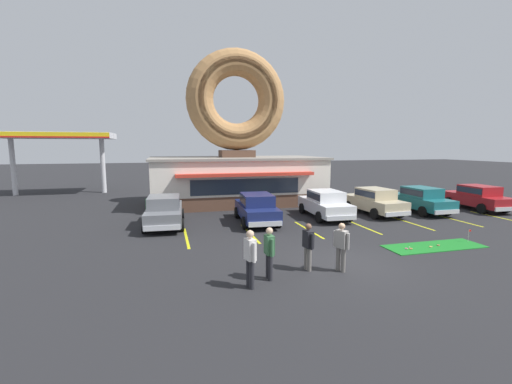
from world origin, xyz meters
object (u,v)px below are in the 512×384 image
car_navy (257,207)px  pedestrian_leather_jacket_man (250,256)px  golf_ball (409,247)px  car_grey (164,210)px  car_white (325,203)px  car_champagne (374,200)px  pedestrian_blue_sweater_man (308,245)px  car_teal (420,199)px  putting_flag_pin (469,233)px  trash_bin (150,206)px  pedestrian_hooded_kid (341,245)px  car_red (477,196)px  pedestrian_clipboard_woman (269,251)px

car_navy → pedestrian_leather_jacket_man: (-2.40, -8.31, 0.10)m
golf_ball → car_grey: bearing=145.7°
car_white → golf_ball: bearing=-84.4°
car_grey → car_champagne: (12.45, 0.04, 0.00)m
pedestrian_leather_jacket_man → pedestrian_blue_sweater_man: bearing=22.6°
golf_ball → pedestrian_blue_sweater_man: size_ratio=0.03×
car_grey → car_navy: bearing=-5.4°
pedestrian_leather_jacket_man → car_teal: bearing=33.1°
car_grey → pedestrian_leather_jacket_man: pedestrian_leather_jacket_man is taller
car_champagne → pedestrian_leather_jacket_man: (-10.00, -8.81, 0.10)m
golf_ball → putting_flag_pin: 3.09m
car_navy → pedestrian_blue_sweater_man: 7.39m
trash_bin → car_grey: bearing=-76.1°
pedestrian_hooded_kid → pedestrian_leather_jacket_man: bearing=-170.5°
car_teal → car_navy: (-10.76, -0.28, 0.00)m
car_red → pedestrian_hooded_kid: (-14.23, -7.88, 0.04)m
putting_flag_pin → pedestrian_leather_jacket_man: size_ratio=0.32×
putting_flag_pin → car_teal: car_teal is taller
pedestrian_blue_sweater_man → trash_bin: size_ratio=1.65×
car_grey → pedestrian_hooded_kid: size_ratio=2.82×
car_grey → trash_bin: 3.57m
golf_ball → car_champagne: car_champagne is taller
car_grey → car_white: same height
pedestrian_blue_sweater_man → putting_flag_pin: bearing=9.1°
pedestrian_clipboard_woman → trash_bin: size_ratio=1.71×
pedestrian_blue_sweater_man → pedestrian_leather_jacket_man: size_ratio=0.92×
golf_ball → car_teal: bearing=47.5°
car_teal → car_navy: same height
pedestrian_leather_jacket_man → pedestrian_clipboard_woman: bearing=33.0°
car_grey → car_teal: size_ratio=1.02×
car_white → putting_flag_pin: bearing=-60.0°
car_grey → pedestrian_clipboard_woman: size_ratio=2.78×
putting_flag_pin → car_champagne: bearing=92.7°
car_navy → pedestrian_clipboard_woman: bearing=-102.0°
pedestrian_hooded_kid → pedestrian_leather_jacket_man: pedestrian_leather_jacket_man is taller
car_grey → car_teal: 15.62m
putting_flag_pin → pedestrian_leather_jacket_man: bearing=-167.9°
car_champagne → pedestrian_leather_jacket_man: 13.33m
putting_flag_pin → car_navy: 10.00m
putting_flag_pin → car_navy: (-7.92, 6.10, 0.43)m
car_grey → car_navy: size_ratio=1.00×
car_navy → pedestrian_hooded_kid: (0.85, -7.77, 0.04)m
car_champagne → pedestrian_clipboard_woman: (-9.27, -8.34, 0.05)m
car_grey → pedestrian_blue_sweater_man: 9.13m
golf_ball → car_navy: (-4.85, 6.16, 0.82)m
car_grey → golf_ball: bearing=-34.3°
pedestrian_blue_sweater_man → car_teal: bearing=35.0°
car_navy → pedestrian_clipboard_woman: pedestrian_clipboard_woman is taller
golf_ball → car_grey: (-9.70, 6.62, 0.82)m
golf_ball → car_white: car_white is taller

